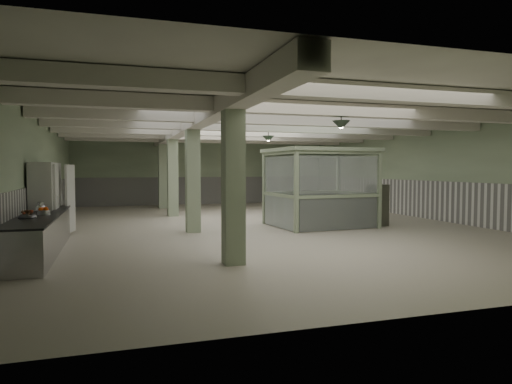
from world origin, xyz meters
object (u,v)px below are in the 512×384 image
object	(u,v)px
filing_cabinet	(377,205)
guard_booth	(320,174)
walkin_cooler	(47,202)
prep_counter	(39,234)

from	to	relation	value
filing_cabinet	guard_booth	bearing A→B (deg)	155.65
walkin_cooler	filing_cabinet	xyz separation A→B (m)	(10.53, 0.05, -0.33)
walkin_cooler	filing_cabinet	world-z (taller)	walkin_cooler
prep_counter	guard_booth	xyz separation A→B (m)	(8.45, 2.67, 1.33)
guard_booth	prep_counter	bearing A→B (deg)	-166.45
prep_counter	guard_booth	size ratio (longest dim) A/B	1.54
guard_booth	filing_cabinet	size ratio (longest dim) A/B	2.43
prep_counter	walkin_cooler	bearing A→B (deg)	92.22
guard_booth	filing_cabinet	bearing A→B (deg)	-16.92
filing_cabinet	walkin_cooler	bearing A→B (deg)	168.87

